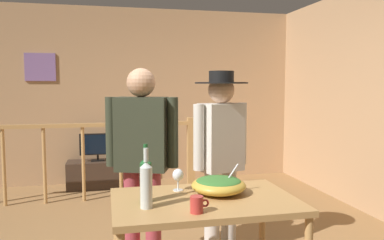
# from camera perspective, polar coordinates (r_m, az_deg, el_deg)

# --- Properties ---
(back_wall) EXTENTS (5.08, 0.10, 2.73)m
(back_wall) POSITION_cam_1_polar(r_m,az_deg,el_deg) (6.26, -7.71, 3.59)
(back_wall) COLOR tan
(back_wall) RESTS_ON ground_plane
(side_wall_right) EXTENTS (0.10, 4.54, 2.73)m
(side_wall_right) POSITION_cam_1_polar(r_m,az_deg,el_deg) (5.14, 24.19, 2.84)
(side_wall_right) COLOR tan
(side_wall_right) RESTS_ON ground_plane
(framed_picture) EXTENTS (0.44, 0.03, 0.41)m
(framed_picture) POSITION_cam_1_polar(r_m,az_deg,el_deg) (6.26, -21.44, 7.27)
(framed_picture) COLOR #81639E
(stair_railing) EXTENTS (3.00, 0.10, 1.09)m
(stair_railing) POSITION_cam_1_polar(r_m,az_deg,el_deg) (5.29, -10.80, -4.38)
(stair_railing) COLOR #B2844C
(stair_railing) RESTS_ON ground_plane
(tv_console) EXTENTS (0.90, 0.40, 0.40)m
(tv_console) POSITION_cam_1_polar(r_m,az_deg,el_deg) (6.04, -13.64, -7.73)
(tv_console) COLOR #38281E
(tv_console) RESTS_ON ground_plane
(flat_screen_tv) EXTENTS (0.52, 0.12, 0.42)m
(flat_screen_tv) POSITION_cam_1_polar(r_m,az_deg,el_deg) (5.93, -13.73, -3.57)
(flat_screen_tv) COLOR black
(flat_screen_tv) RESTS_ON tv_console
(serving_table) EXTENTS (1.19, 0.78, 0.80)m
(serving_table) POSITION_cam_1_polar(r_m,az_deg,el_deg) (2.60, 1.84, -13.34)
(serving_table) COLOR #B2844C
(serving_table) RESTS_ON ground_plane
(salad_bowl) EXTENTS (0.37, 0.37, 0.20)m
(salad_bowl) POSITION_cam_1_polar(r_m,az_deg,el_deg) (2.67, 3.93, -9.45)
(salad_bowl) COLOR gold
(salad_bowl) RESTS_ON serving_table
(wine_glass) EXTENTS (0.08, 0.08, 0.15)m
(wine_glass) POSITION_cam_1_polar(r_m,az_deg,el_deg) (2.73, -2.08, -8.21)
(wine_glass) COLOR silver
(wine_glass) RESTS_ON serving_table
(wine_bottle_green) EXTENTS (0.08, 0.08, 0.37)m
(wine_bottle_green) POSITION_cam_1_polar(r_m,az_deg,el_deg) (2.48, -6.80, -8.55)
(wine_bottle_green) COLOR #1E5628
(wine_bottle_green) RESTS_ON serving_table
(wine_bottle_clear) EXTENTS (0.07, 0.07, 0.36)m
(wine_bottle_clear) POSITION_cam_1_polar(r_m,az_deg,el_deg) (2.36, -6.76, -9.31)
(wine_bottle_clear) COLOR silver
(wine_bottle_clear) RESTS_ON serving_table
(mug_red) EXTENTS (0.11, 0.08, 0.10)m
(mug_red) POSITION_cam_1_polar(r_m,az_deg,el_deg) (2.29, 0.75, -12.32)
(mug_red) COLOR #B7332D
(mug_red) RESTS_ON serving_table
(person_standing_left) EXTENTS (0.57, 0.34, 1.67)m
(person_standing_left) POSITION_cam_1_polar(r_m,az_deg,el_deg) (3.19, -7.39, -4.65)
(person_standing_left) COLOR #9E3842
(person_standing_left) RESTS_ON ground_plane
(person_standing_right) EXTENTS (0.51, 0.45, 1.65)m
(person_standing_right) POSITION_cam_1_polar(r_m,az_deg,el_deg) (3.32, 4.27, -4.45)
(person_standing_right) COLOR beige
(person_standing_right) RESTS_ON ground_plane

